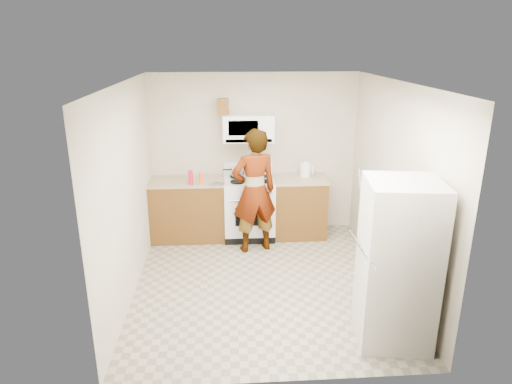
{
  "coord_description": "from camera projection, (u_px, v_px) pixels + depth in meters",
  "views": [
    {
      "loc": [
        -0.45,
        -5.16,
        2.94
      ],
      "look_at": [
        -0.05,
        0.55,
        1.04
      ],
      "focal_mm": 32.0,
      "sensor_mm": 36.0,
      "label": 1
    }
  ],
  "objects": [
    {
      "name": "right_wall",
      "position": [
        394.0,
        187.0,
        5.55
      ],
      "size": [
        0.02,
        3.6,
        2.5
      ],
      "primitive_type": "cube",
      "color": "beige",
      "rests_on": "floor"
    },
    {
      "name": "counter_left",
      "position": [
        187.0,
        181.0,
        6.9
      ],
      "size": [
        1.14,
        0.64,
        0.03
      ],
      "primitive_type": "cube",
      "color": "tan",
      "rests_on": "cabinet_left"
    },
    {
      "name": "person",
      "position": [
        254.0,
        191.0,
        6.48
      ],
      "size": [
        0.75,
        0.59,
        1.81
      ],
      "primitive_type": "imported",
      "rotation": [
        0.0,
        0.0,
        3.41
      ],
      "color": "tan",
      "rests_on": "floor"
    },
    {
      "name": "kettle",
      "position": [
        305.0,
        170.0,
        7.06
      ],
      "size": [
        0.22,
        0.22,
        0.2
      ],
      "primitive_type": "cylinder",
      "rotation": [
        0.0,
        0.0,
        -0.43
      ],
      "color": "white",
      "rests_on": "counter_right"
    },
    {
      "name": "broom",
      "position": [
        362.0,
        205.0,
        6.87
      ],
      "size": [
        0.22,
        0.16,
        1.16
      ],
      "primitive_type": "cylinder",
      "rotation": [
        0.14,
        -0.14,
        -0.2
      ],
      "color": "white",
      "rests_on": "floor"
    },
    {
      "name": "counter_right",
      "position": [
        299.0,
        179.0,
        7.01
      ],
      "size": [
        0.82,
        0.64,
        0.03
      ],
      "primitive_type": "cube",
      "color": "tan",
      "rests_on": "cabinet_right"
    },
    {
      "name": "gas_range",
      "position": [
        249.0,
        207.0,
        7.09
      ],
      "size": [
        0.76,
        0.65,
        1.13
      ],
      "color": "white",
      "rests_on": "floor"
    },
    {
      "name": "microwave",
      "position": [
        248.0,
        128.0,
        6.82
      ],
      "size": [
        0.76,
        0.38,
        0.4
      ],
      "primitive_type": "cube",
      "color": "white",
      "rests_on": "back_wall"
    },
    {
      "name": "jug",
      "position": [
        223.0,
        107.0,
        6.67
      ],
      "size": [
        0.17,
        0.17,
        0.24
      ],
      "primitive_type": "cube",
      "rotation": [
        0.0,
        0.0,
        -0.26
      ],
      "color": "brown",
      "rests_on": "microwave"
    },
    {
      "name": "back_wall",
      "position": [
        254.0,
        154.0,
        7.14
      ],
      "size": [
        3.2,
        0.02,
        2.5
      ],
      "primitive_type": "cube",
      "color": "beige",
      "rests_on": "floor"
    },
    {
      "name": "fridge",
      "position": [
        397.0,
        263.0,
        4.5
      ],
      "size": [
        0.78,
        0.78,
        1.7
      ],
      "primitive_type": "cube",
      "rotation": [
        0.0,
        0.0,
        -0.13
      ],
      "color": "silver",
      "rests_on": "floor"
    },
    {
      "name": "cabinet_left",
      "position": [
        188.0,
        210.0,
        7.04
      ],
      "size": [
        1.12,
        0.62,
        0.9
      ],
      "primitive_type": "cube",
      "color": "brown",
      "rests_on": "floor"
    },
    {
      "name": "floor",
      "position": [
        263.0,
        282.0,
        5.84
      ],
      "size": [
        3.6,
        3.6,
        0.0
      ],
      "primitive_type": "plane",
      "color": "gray",
      "rests_on": "ground"
    },
    {
      "name": "tray",
      "position": [
        254.0,
        179.0,
        6.89
      ],
      "size": [
        0.27,
        0.19,
        0.05
      ],
      "primitive_type": "cube",
      "rotation": [
        0.0,
        0.0,
        0.11
      ],
      "color": "white",
      "rests_on": "gas_range"
    },
    {
      "name": "saucepan",
      "position": [
        238.0,
        172.0,
        7.05
      ],
      "size": [
        0.25,
        0.25,
        0.12
      ],
      "primitive_type": "cylinder",
      "rotation": [
        0.0,
        0.0,
        0.2
      ],
      "color": "#AEAEB2",
      "rests_on": "gas_range"
    },
    {
      "name": "pot_lid",
      "position": [
        216.0,
        183.0,
        6.71
      ],
      "size": [
        0.3,
        0.3,
        0.01
      ],
      "primitive_type": "cylinder",
      "rotation": [
        0.0,
        0.0,
        0.35
      ],
      "color": "silver",
      "rests_on": "counter_left"
    },
    {
      "name": "bottle_spray",
      "position": [
        191.0,
        178.0,
        6.64
      ],
      "size": [
        0.09,
        0.09,
        0.22
      ],
      "primitive_type": "cylinder",
      "rotation": [
        0.0,
        0.0,
        -0.43
      ],
      "color": "red",
      "rests_on": "counter_left"
    },
    {
      "name": "cabinet_right",
      "position": [
        299.0,
        208.0,
        7.15
      ],
      "size": [
        0.8,
        0.62,
        0.9
      ],
      "primitive_type": "cube",
      "color": "brown",
      "rests_on": "floor"
    },
    {
      "name": "bottle_green_cap",
      "position": [
        191.0,
        177.0,
        6.75
      ],
      "size": [
        0.07,
        0.07,
        0.18
      ],
      "primitive_type": "cylinder",
      "rotation": [
        0.0,
        0.0,
        0.22
      ],
      "color": "green",
      "rests_on": "counter_left"
    },
    {
      "name": "bottle_hot_sauce",
      "position": [
        201.0,
        178.0,
        6.67
      ],
      "size": [
        0.07,
        0.07,
        0.18
      ],
      "primitive_type": "cylinder",
      "rotation": [
        0.0,
        0.0,
        0.26
      ],
      "color": "orange",
      "rests_on": "counter_left"
    }
  ]
}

